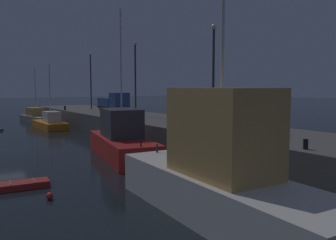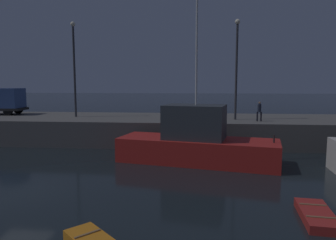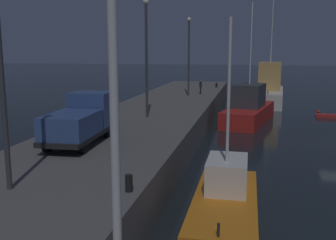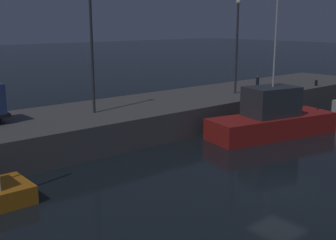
% 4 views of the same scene
% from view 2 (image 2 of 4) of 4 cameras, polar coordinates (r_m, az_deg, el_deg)
% --- Properties ---
extents(ground_plane, '(320.00, 320.00, 0.00)m').
position_cam_2_polar(ground_plane, '(17.29, -25.67, -12.04)').
color(ground_plane, black).
extents(pier_quay, '(64.03, 8.74, 2.21)m').
position_cam_2_polar(pier_quay, '(30.55, -11.18, -1.45)').
color(pier_quay, '#5B5956').
rests_on(pier_quay, ground).
extents(fishing_boat_blue, '(11.17, 5.47, 11.85)m').
position_cam_2_polar(fishing_boat_blue, '(21.35, 5.21, -4.01)').
color(fishing_boat_blue, red).
rests_on(fishing_boat_blue, ground).
extents(dinghy_red_small, '(1.46, 2.95, 0.39)m').
position_cam_2_polar(dinghy_red_small, '(14.16, 25.49, -15.44)').
color(dinghy_red_small, '#B22823').
rests_on(dinghy_red_small, ground).
extents(lamp_post_east, '(0.44, 0.44, 8.81)m').
position_cam_2_polar(lamp_post_east, '(30.88, -16.75, 10.01)').
color(lamp_post_east, '#38383D').
rests_on(lamp_post_east, pier_quay).
extents(lamp_post_central, '(0.44, 0.44, 8.59)m').
position_cam_2_polar(lamp_post_central, '(27.99, 12.40, 10.27)').
color(lamp_post_central, '#38383D').
rests_on(lamp_post_central, pier_quay).
extents(dockworker, '(0.44, 0.31, 1.65)m').
position_cam_2_polar(dockworker, '(27.18, 16.33, 1.75)').
color(dockworker, black).
rests_on(dockworker, pier_quay).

